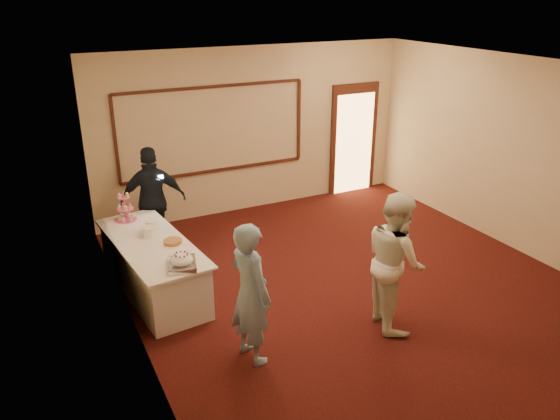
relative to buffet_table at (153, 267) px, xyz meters
The scene contains 14 objects.
floor 2.85m from the buffet_table, 25.11° to the right, with size 7.00×7.00×0.00m, color black.
room_walls 3.27m from the buffet_table, 25.11° to the right, with size 6.04×7.04×3.02m.
wall_molding 3.12m from the buffet_table, 52.23° to the left, with size 3.45×0.04×1.55m.
doorway 5.27m from the buffet_table, 25.58° to the left, with size 1.05×0.07×2.20m.
buffet_table is the anchor object (origin of this frame).
pavlova_tray 1.00m from the buffet_table, 79.23° to the right, with size 0.42×0.51×0.17m.
cupcake_stand 1.05m from the buffet_table, 99.18° to the left, with size 0.32×0.32×0.47m.
plate_stack_a 0.48m from the buffet_table, 81.50° to the left, with size 0.18×0.18×0.15m.
plate_stack_b 0.58m from the buffet_table, 71.80° to the left, with size 0.20×0.20×0.16m.
tart 0.52m from the buffet_table, 40.84° to the right, with size 0.28×0.28×0.06m.
man 2.06m from the buffet_table, 72.00° to the right, with size 0.61×0.40×1.66m, color #84ABCE.
woman 3.24m from the buffet_table, 39.50° to the right, with size 0.84×0.66×1.73m, color white.
guest 1.40m from the buffet_table, 73.97° to the left, with size 1.00×0.42×1.71m, color black.
camera_flash 1.52m from the buffet_table, 67.35° to the left, with size 0.07×0.04×0.05m, color white.
Camera 1 is at (-3.94, -5.48, 3.92)m, focal length 35.00 mm.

